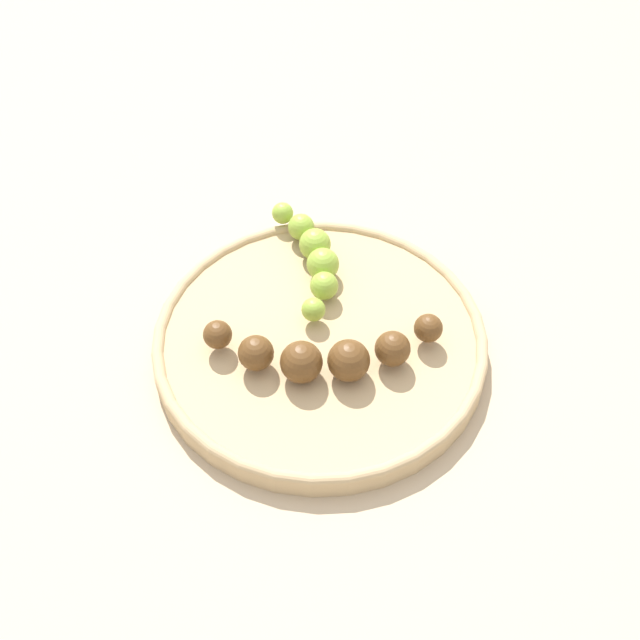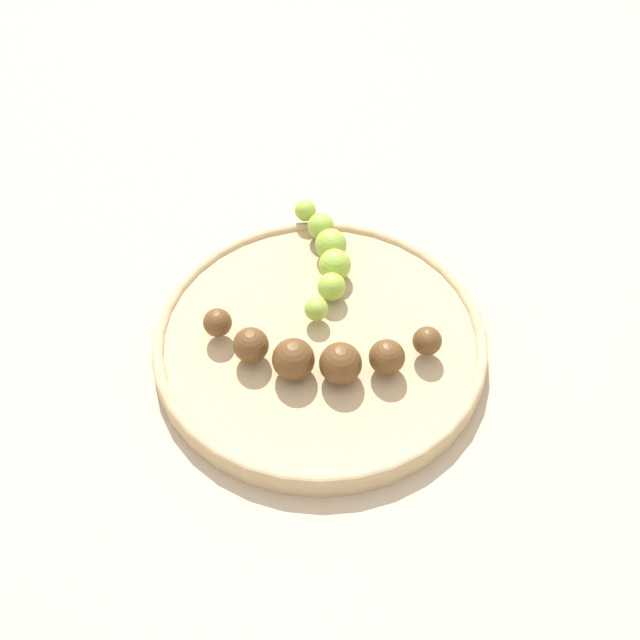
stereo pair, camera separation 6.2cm
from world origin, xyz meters
name	(u,v)px [view 2 (the right image)]	position (x,y,z in m)	size (l,w,h in m)	color
ground_plane	(320,349)	(0.00, 0.00, 0.00)	(2.40, 2.40, 0.00)	tan
fruit_bowl	(320,340)	(0.00, 0.00, 0.01)	(0.28, 0.28, 0.02)	tan
banana_overripe	(318,353)	(0.03, -0.01, 0.04)	(0.09, 0.19, 0.03)	#593819
banana_green	(327,255)	(-0.08, 0.02, 0.03)	(0.15, 0.05, 0.03)	#8CAD38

